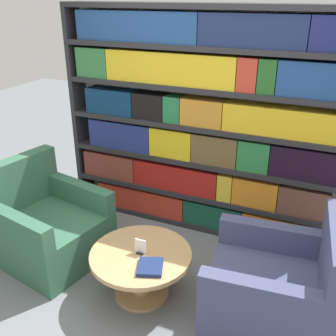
% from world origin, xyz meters
% --- Properties ---
extents(ground_plane, '(14.00, 14.00, 0.00)m').
position_xyz_m(ground_plane, '(0.00, 0.00, 0.00)').
color(ground_plane, slate).
extents(bookshelf, '(3.09, 0.30, 2.27)m').
position_xyz_m(bookshelf, '(0.00, 1.35, 1.13)').
color(bookshelf, silver).
rests_on(bookshelf, ground_plane).
extents(armchair_left, '(1.07, 1.00, 0.94)m').
position_xyz_m(armchair_left, '(-1.21, 0.22, 0.31)').
color(armchair_left, '#336047').
rests_on(armchair_left, ground_plane).
extents(armchair_right, '(1.01, 0.94, 0.94)m').
position_xyz_m(armchair_right, '(0.95, 0.21, 0.31)').
color(armchair_right, '#42476B').
rests_on(armchair_right, ground_plane).
extents(coffee_table, '(0.83, 0.83, 0.42)m').
position_xyz_m(coffee_table, '(-0.13, 0.09, 0.30)').
color(coffee_table, tan).
rests_on(coffee_table, ground_plane).
extents(table_sign, '(0.09, 0.06, 0.13)m').
position_xyz_m(table_sign, '(-0.13, 0.09, 0.47)').
color(table_sign, black).
rests_on(table_sign, coffee_table).
extents(stray_book, '(0.25, 0.27, 0.03)m').
position_xyz_m(stray_book, '(0.03, -0.05, 0.44)').
color(stray_book, navy).
rests_on(stray_book, coffee_table).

